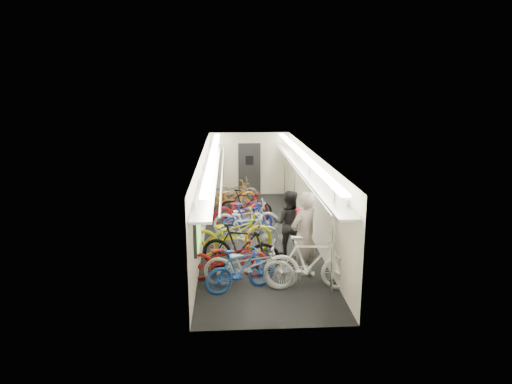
{
  "coord_description": "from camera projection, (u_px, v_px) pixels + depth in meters",
  "views": [
    {
      "loc": [
        -0.78,
        -12.21,
        4.21
      ],
      "look_at": [
        -0.01,
        0.57,
        1.15
      ],
      "focal_mm": 32.0,
      "sensor_mm": 36.0,
      "label": 1
    }
  ],
  "objects": [
    {
      "name": "bicycle_7",
      "position": [
        247.0,
        219.0,
        12.8
      ],
      "size": [
        1.68,
        1.07,
        0.98
      ],
      "primitive_type": "imported",
      "rotation": [
        0.0,
        0.0,
        1.98
      ],
      "color": "#192B9B",
      "rests_on": "ground"
    },
    {
      "name": "bicycle_5",
      "position": [
        246.0,
        232.0,
        11.59
      ],
      "size": [
        1.76,
        0.69,
        1.03
      ],
      "primitive_type": "imported",
      "rotation": [
        0.0,
        0.0,
        1.69
      ],
      "color": "silver",
      "rests_on": "ground"
    },
    {
      "name": "bicycle_2",
      "position": [
        228.0,
        258.0,
        9.99
      ],
      "size": [
        1.86,
        0.73,
        0.96
      ],
      "primitive_type": "imported",
      "rotation": [
        0.0,
        0.0,
        1.62
      ],
      "color": "#9F1511",
      "rests_on": "ground"
    },
    {
      "name": "bicycle_1",
      "position": [
        240.0,
        270.0,
        9.4
      ],
      "size": [
        1.6,
        0.97,
        0.93
      ],
      "primitive_type": "imported",
      "rotation": [
        0.0,
        0.0,
        1.94
      ],
      "color": "#1A47A0",
      "rests_on": "ground"
    },
    {
      "name": "backpack",
      "position": [
        302.0,
        217.0,
        10.22
      ],
      "size": [
        0.29,
        0.2,
        0.38
      ],
      "primitive_type": "cube",
      "rotation": [
        0.0,
        0.0,
        -0.24
      ],
      "color": "#A71019",
      "rests_on": "passenger_near"
    },
    {
      "name": "train_car_shell",
      "position": [
        244.0,
        174.0,
        13.17
      ],
      "size": [
        10.0,
        10.0,
        10.0
      ],
      "color": "black",
      "rests_on": "ground"
    },
    {
      "name": "bicycle_0",
      "position": [
        249.0,
        265.0,
        9.52
      ],
      "size": [
        2.01,
        1.02,
        1.01
      ],
      "primitive_type": "imported",
      "rotation": [
        0.0,
        0.0,
        1.38
      ],
      "color": "#A0A1A4",
      "rests_on": "ground"
    },
    {
      "name": "bicycle_10",
      "position": [
        231.0,
        197.0,
        15.22
      ],
      "size": [
        2.01,
        1.37,
        1.0
      ],
      "primitive_type": "imported",
      "rotation": [
        0.0,
        0.0,
        1.98
      ],
      "color": "orange",
      "rests_on": "ground"
    },
    {
      "name": "bicycle_6",
      "position": [
        246.0,
        218.0,
        12.96
      ],
      "size": [
        1.91,
        0.8,
        0.98
      ],
      "primitive_type": "imported",
      "rotation": [
        0.0,
        0.0,
        1.65
      ],
      "color": "#BBBABF",
      "rests_on": "ground"
    },
    {
      "name": "bicycle_9",
      "position": [
        246.0,
        205.0,
        14.22
      ],
      "size": [
        1.73,
        0.75,
        1.0
      ],
      "primitive_type": "imported",
      "rotation": [
        0.0,
        0.0,
        1.4
      ],
      "color": "black",
      "rests_on": "ground"
    },
    {
      "name": "bicycle_11",
      "position": [
        310.0,
        263.0,
        9.44
      ],
      "size": [
        1.99,
        0.76,
        1.17
      ],
      "primitive_type": "imported",
      "rotation": [
        0.0,
        0.0,
        1.46
      ],
      "color": "white",
      "rests_on": "ground"
    },
    {
      "name": "bicycle_12",
      "position": [
        233.0,
        191.0,
        16.17
      ],
      "size": [
        1.81,
        0.69,
        0.94
      ],
      "primitive_type": "imported",
      "rotation": [
        0.0,
        0.0,
        1.61
      ],
      "color": "slate",
      "rests_on": "ground"
    },
    {
      "name": "passenger_mid",
      "position": [
        289.0,
        223.0,
        11.31
      ],
      "size": [
        0.94,
        0.81,
        1.66
      ],
      "primitive_type": "imported",
      "rotation": [
        0.0,
        0.0,
        2.88
      ],
      "color": "black",
      "rests_on": "ground"
    },
    {
      "name": "bicycle_8",
      "position": [
        241.0,
        209.0,
        13.9
      ],
      "size": [
        1.95,
        1.3,
        0.97
      ],
      "primitive_type": "imported",
      "rotation": [
        0.0,
        0.0,
        1.96
      ],
      "color": "#A01118",
      "rests_on": "ground"
    },
    {
      "name": "passenger_near",
      "position": [
        304.0,
        236.0,
        9.87
      ],
      "size": [
        0.86,
        0.81,
        1.98
      ],
      "primitive_type": "imported",
      "rotation": [
        0.0,
        0.0,
        3.78
      ],
      "color": "gray",
      "rests_on": "ground"
    },
    {
      "name": "bicycle_3",
      "position": [
        241.0,
        247.0,
        10.41
      ],
      "size": [
        1.92,
        1.04,
        1.11
      ],
      "primitive_type": "imported",
      "rotation": [
        0.0,
        0.0,
        1.28
      ],
      "color": "black",
      "rests_on": "ground"
    },
    {
      "name": "bicycle_4",
      "position": [
        231.0,
        234.0,
        11.38
      ],
      "size": [
        2.23,
        1.18,
        1.11
      ],
      "primitive_type": "imported",
      "rotation": [
        0.0,
        0.0,
        1.79
      ],
      "color": "#C6C712",
      "rests_on": "ground"
    }
  ]
}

